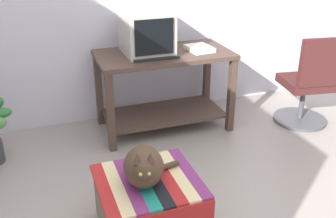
{
  "coord_description": "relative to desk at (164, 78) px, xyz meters",
  "views": [
    {
      "loc": [
        -0.95,
        -1.62,
        1.76
      ],
      "look_at": [
        -0.06,
        0.85,
        0.55
      ],
      "focal_mm": 41.89,
      "sensor_mm": 36.0,
      "label": 1
    }
  ],
  "objects": [
    {
      "name": "desk",
      "position": [
        0.0,
        0.0,
        0.0
      ],
      "size": [
        1.22,
        0.64,
        0.75
      ],
      "rotation": [
        0.0,
        0.0,
        -0.01
      ],
      "color": "#4C382D",
      "rests_on": "ground_plane"
    },
    {
      "name": "tv_monitor",
      "position": [
        -0.15,
        0.04,
        0.43
      ],
      "size": [
        0.41,
        0.48,
        0.38
      ],
      "rotation": [
        0.0,
        0.0,
        -0.01
      ],
      "color": "#BCB7A8",
      "rests_on": "desk"
    },
    {
      "name": "keyboard",
      "position": [
        -0.13,
        -0.14,
        0.25
      ],
      "size": [
        0.4,
        0.16,
        0.02
      ],
      "primitive_type": "cube",
      "rotation": [
        0.0,
        0.0,
        -0.03
      ],
      "color": "black",
      "rests_on": "desk"
    },
    {
      "name": "book",
      "position": [
        0.33,
        -0.05,
        0.26
      ],
      "size": [
        0.22,
        0.27,
        0.04
      ],
      "primitive_type": "cube",
      "rotation": [
        0.0,
        0.0,
        0.09
      ],
      "color": "white",
      "rests_on": "desk"
    },
    {
      "name": "ottoman_with_blanket",
      "position": [
        -0.57,
        -1.32,
        -0.32
      ],
      "size": [
        0.61,
        0.59,
        0.38
      ],
      "color": "#7A664C",
      "rests_on": "ground_plane"
    },
    {
      "name": "cat",
      "position": [
        -0.59,
        -1.34,
        -0.02
      ],
      "size": [
        0.42,
        0.39,
        0.28
      ],
      "rotation": [
        0.0,
        0.0,
        -0.25
      ],
      "color": "#473323",
      "rests_on": "ottoman_with_blanket"
    },
    {
      "name": "office_chair",
      "position": [
        1.32,
        -0.4,
        -0.12
      ],
      "size": [
        0.52,
        0.52,
        0.89
      ],
      "rotation": [
        0.0,
        0.0,
        2.98
      ],
      "color": "#4C4C51",
      "rests_on": "ground_plane"
    },
    {
      "name": "pen",
      "position": [
        0.32,
        0.0,
        0.25
      ],
      "size": [
        0.07,
        0.13,
        0.01
      ],
      "primitive_type": "cylinder",
      "rotation": [
        0.0,
        1.57,
        1.12
      ],
      "color": "#2351B2",
      "rests_on": "desk"
    }
  ]
}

